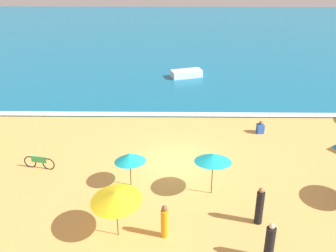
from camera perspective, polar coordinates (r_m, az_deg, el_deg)
ground_plane at (r=23.42m, az=1.00°, el=-4.92°), size 60.00×60.00×0.00m
ocean_water at (r=49.57m, az=0.90°, el=11.96°), size 60.00×44.00×0.10m
wave_breaker_foam at (r=28.97m, az=0.96°, el=1.66°), size 57.00×0.70×0.01m
beach_umbrella_1 at (r=17.27m, az=-7.29°, el=-9.70°), size 3.03×3.05×2.36m
beach_umbrella_4 at (r=20.64m, az=-5.34°, el=-4.37°), size 2.26×2.27×1.92m
beach_umbrella_6 at (r=19.83m, az=6.30°, el=-4.41°), size 1.92×1.95×2.34m
parked_bicycle at (r=23.68m, az=-17.50°, el=-4.83°), size 1.80×0.41×0.76m
beachgoer_1 at (r=27.08m, az=12.73°, el=-0.25°), size 0.48×0.48×0.85m
beachgoer_3 at (r=17.83m, az=-0.48°, el=-13.20°), size 0.38×0.38×1.59m
beachgoer_4 at (r=17.21m, az=13.97°, el=-15.53°), size 0.54×0.54×1.79m
beachgoer_5 at (r=18.90m, az=12.63°, el=-10.89°), size 0.49×0.49×1.87m
small_boat_0 at (r=36.37m, az=2.60°, el=7.31°), size 2.87×1.87×0.63m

